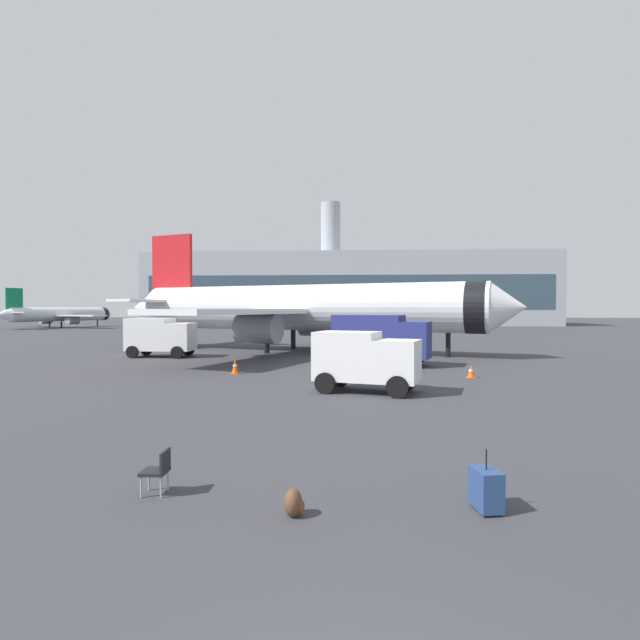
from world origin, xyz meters
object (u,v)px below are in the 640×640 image
at_px(service_truck, 160,335).
at_px(safety_cone_near, 471,372).
at_px(cargo_van, 365,358).
at_px(airplane_at_gate, 299,308).
at_px(fuel_truck, 380,337).
at_px(rolling_suitcase, 486,489).
at_px(airplane_taxiing, 61,314).
at_px(safety_cone_mid, 235,367).
at_px(traveller_backpack, 294,503).
at_px(gate_chair, 159,469).

xyz_separation_m(service_truck, safety_cone_near, (20.43, -10.11, -1.28)).
bearing_deg(cargo_van, airplane_at_gate, 103.74).
bearing_deg(fuel_truck, safety_cone_near, -52.52).
distance_m(service_truck, rolling_suitcase, 32.13).
bearing_deg(cargo_van, safety_cone_near, 40.08).
relative_size(airplane_taxiing, safety_cone_mid, 28.91).
xyz_separation_m(rolling_suitcase, traveller_backpack, (-3.39, -0.45, -0.16)).
height_order(safety_cone_near, rolling_suitcase, rolling_suitcase).
bearing_deg(fuel_truck, rolling_suitcase, -88.73).
distance_m(service_truck, cargo_van, 20.96).
xyz_separation_m(airplane_at_gate, traveller_backpack, (3.30, -33.21, -3.42)).
height_order(airplane_at_gate, safety_cone_mid, airplane_at_gate).
distance_m(cargo_van, traveller_backpack, 13.26).
distance_m(safety_cone_near, gate_chair, 19.68).
height_order(safety_cone_mid, rolling_suitcase, rolling_suitcase).
relative_size(airplane_taxiing, service_truck, 4.82).
xyz_separation_m(safety_cone_near, gate_chair, (-9.97, -16.96, 0.17)).
distance_m(traveller_backpack, gate_chair, 2.88).
relative_size(airplane_taxiing, fuel_truck, 3.65).
bearing_deg(airplane_at_gate, fuel_truck, -57.50).
height_order(fuel_truck, rolling_suitcase, fuel_truck).
xyz_separation_m(airplane_taxiing, gate_chair, (51.15, -82.48, -2.00)).
distance_m(airplane_at_gate, gate_chair, 32.50).
bearing_deg(service_truck, safety_cone_mid, -49.94).
bearing_deg(service_truck, airplane_taxiing, 126.30).
xyz_separation_m(service_truck, gate_chair, (10.46, -27.07, -1.11)).
bearing_deg(traveller_backpack, safety_cone_mid, 106.08).
xyz_separation_m(safety_cone_near, rolling_suitcase, (-3.84, -17.38, 0.06)).
bearing_deg(traveller_backpack, gate_chair, 162.45).
height_order(airplane_at_gate, airplane_taxiing, airplane_at_gate).
xyz_separation_m(airplane_at_gate, rolling_suitcase, (6.69, -32.76, -3.27)).
bearing_deg(gate_chair, service_truck, 111.12).
height_order(fuel_truck, traveller_backpack, fuel_truck).
height_order(airplane_taxiing, cargo_van, airplane_taxiing).
bearing_deg(rolling_suitcase, fuel_truck, 91.27).
relative_size(airplane_taxiing, rolling_suitcase, 21.39).
bearing_deg(airplane_taxiing, traveller_backpack, -57.11).
height_order(fuel_truck, safety_cone_mid, fuel_truck).
distance_m(service_truck, safety_cone_near, 22.83).
height_order(rolling_suitcase, gate_chair, rolling_suitcase).
xyz_separation_m(fuel_truck, safety_cone_near, (4.36, -5.68, -1.44)).
bearing_deg(safety_cone_mid, fuel_truck, 30.55).
bearing_deg(safety_cone_mid, airplane_taxiing, 126.86).
xyz_separation_m(airplane_at_gate, safety_cone_near, (10.53, -15.38, -3.33)).
bearing_deg(safety_cone_mid, gate_chair, -81.56).
distance_m(safety_cone_mid, traveller_backpack, 19.40).
distance_m(fuel_truck, cargo_van, 10.49).
xyz_separation_m(fuel_truck, cargo_van, (-1.26, -10.41, -0.32)).
bearing_deg(service_truck, gate_chair, -68.88).
bearing_deg(gate_chair, airplane_taxiing, 121.81).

